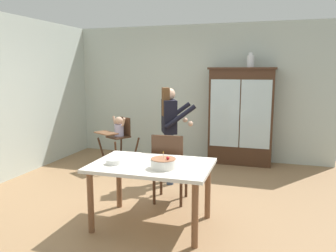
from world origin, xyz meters
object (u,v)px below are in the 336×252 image
Objects in this scene: serving_bowl at (114,162)px; dining_chair_far_side at (169,164)px; dining_table at (152,172)px; birthday_cake at (163,163)px; high_chair_with_toddler at (119,132)px; ceramic_vase at (250,61)px; adult_person at (170,123)px; china_cabinet at (241,116)px.

serving_bowl is 0.19× the size of dining_chair_far_side.
dining_table is 4.92× the size of birthday_cake.
high_chair_with_toddler reaches higher than dining_table.
ceramic_vase is 2.13m from adult_person.
china_cabinet is 1.21× the size of adult_person.
birthday_cake is at bearing -99.13° from china_cabinet.
dining_chair_far_side reaches higher than dining_table.
china_cabinet is 3.21m from birthday_cake.
adult_person is 8.50× the size of serving_bowl.
china_cabinet reaches higher than birthday_cake.
china_cabinet is 2.48m from dining_chair_far_side.
china_cabinet is at bearing -178.45° from ceramic_vase.
china_cabinet reaches higher than serving_bowl.
china_cabinet is 2.35m from high_chair_with_toddler.
dining_table is at bearing -105.30° from ceramic_vase.
high_chair_with_toddler is at bearing -157.47° from ceramic_vase.
china_cabinet is 6.61× the size of birthday_cake.
serving_bowl is at bearing -160.57° from dining_table.
serving_bowl is (-0.59, -0.01, -0.03)m from birthday_cake.
dining_table is at bearing 19.43° from serving_bowl.
dining_chair_far_side is at bearing 64.34° from serving_bowl.
adult_person is at bearing -77.32° from dining_chair_far_side.
ceramic_vase is at bearing 50.13° from high_chair_with_toddler.
china_cabinet is 1.80m from adult_person.
dining_chair_far_side is (1.43, -1.41, -0.10)m from high_chair_with_toddler.
china_cabinet is 1.95× the size of high_chair_with_toddler.
ceramic_vase is 3.42m from dining_table.
ceramic_vase reaches higher than birthday_cake.
birthday_cake is (-0.65, -3.17, -1.17)m from ceramic_vase.
ceramic_vase reaches higher than dining_chair_far_side.
dining_chair_far_side is at bearing 90.76° from dining_table.
birthday_cake reaches higher than serving_bowl.
dining_chair_far_side is (-0.84, -2.36, -1.41)m from ceramic_vase.
high_chair_with_toddler is at bearing 126.13° from birthday_cake.
ceramic_vase is 2.87m from dining_chair_far_side.
birthday_cake is at bearing -26.27° from high_chair_with_toddler.
serving_bowl is at bearing -178.84° from birthday_cake.
dining_table is at bearing 163.31° from adult_person.
china_cabinet is at bearing 80.87° from birthday_cake.
birthday_cake is 1.56× the size of serving_bowl.
ceramic_vase reaches higher than adult_person.
dining_chair_far_side is at bearing -17.05° from high_chair_with_toddler.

